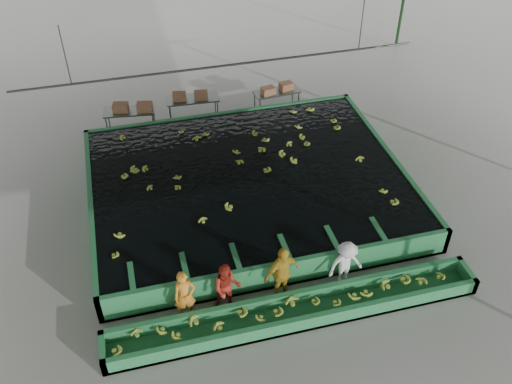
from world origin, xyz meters
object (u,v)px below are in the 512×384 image
object	(u,v)px
box_stack_right	(277,92)
worker_b	(227,288)
packing_table_left	(131,120)
box_stack_left	(133,111)
sorting_trough	(296,311)
worker_d	(346,264)
flotation_tank	(248,186)
worker_c	(282,274)
packing_table_mid	(193,108)
packing_table_right	(277,100)
box_stack_mid	(190,99)
worker_a	(185,296)

from	to	relation	value
box_stack_right	worker_b	bearing A→B (deg)	-113.79
packing_table_left	box_stack_left	distance (m)	0.47
sorting_trough	worker_d	distance (m)	1.89
packing_table_left	box_stack_right	bearing A→B (deg)	-0.01
worker_b	box_stack_left	size ratio (longest dim) A/B	1.06
flotation_tank	worker_c	xyz separation A→B (m)	(-0.17, -4.30, 0.44)
box_stack_left	worker_b	bearing A→B (deg)	-80.63
worker_c	worker_d	bearing A→B (deg)	-17.19
worker_d	packing_table_left	size ratio (longest dim) A/B	0.79
packing_table_left	packing_table_mid	xyz separation A→B (m)	(2.44, 0.20, 0.03)
flotation_tank	packing_table_right	world-z (taller)	flotation_tank
packing_table_left	box_stack_mid	bearing A→B (deg)	3.24
flotation_tank	worker_d	xyz separation A→B (m)	(1.64, -4.30, 0.30)
packing_table_right	box_stack_right	xyz separation A→B (m)	(0.00, -0.03, 0.41)
worker_a	box_stack_mid	size ratio (longest dim) A/B	1.17
worker_c	box_stack_right	xyz separation A→B (m)	(2.62, 9.30, -0.06)
worker_d	packing_table_mid	size ratio (longest dim) A/B	0.75
sorting_trough	packing_table_left	size ratio (longest dim) A/B	5.25
packing_table_mid	worker_d	bearing A→B (deg)	-75.15
sorting_trough	worker_a	bearing A→B (deg)	163.79
box_stack_mid	box_stack_left	bearing A→B (deg)	-174.57
sorting_trough	box_stack_left	xyz separation A→B (m)	(-3.17, 10.03, 0.62)
worker_b	packing_table_right	xyz separation A→B (m)	(4.10, 9.34, -0.36)
box_stack_mid	box_stack_right	distance (m)	3.43
worker_d	flotation_tank	bearing A→B (deg)	106.99
worker_b	packing_table_right	bearing A→B (deg)	74.79
worker_b	worker_c	size ratio (longest dim) A/B	0.87
packing_table_left	packing_table_right	xyz separation A→B (m)	(5.77, 0.03, -0.02)
packing_table_left	box_stack_mid	size ratio (longest dim) A/B	1.43
worker_b	box_stack_mid	bearing A→B (deg)	94.39
worker_d	packing_table_right	world-z (taller)	worker_d
packing_table_right	box_stack_mid	size ratio (longest dim) A/B	1.36
worker_b	packing_table_mid	size ratio (longest dim) A/B	0.76
worker_b	packing_table_mid	bearing A→B (deg)	93.87
worker_b	flotation_tank	bearing A→B (deg)	77.48
packing_table_right	box_stack_right	world-z (taller)	box_stack_right
worker_d	box_stack_left	distance (m)	10.41
packing_table_mid	box_stack_mid	bearing A→B (deg)	-144.14
packing_table_mid	box_stack_mid	distance (m)	0.47
worker_b	box_stack_mid	size ratio (longest dim) A/B	1.16
worker_b	box_stack_left	distance (m)	9.35
flotation_tank	box_stack_right	world-z (taller)	box_stack_right
worker_d	packing_table_left	xyz separation A→B (m)	(-4.96, 9.30, -0.32)
sorting_trough	worker_a	distance (m)	2.91
worker_b	packing_table_left	xyz separation A→B (m)	(-1.67, 9.30, -0.34)
flotation_tank	worker_c	world-z (taller)	worker_c
worker_c	packing_table_right	bearing A→B (deg)	57.14
sorting_trough	packing_table_right	distance (m)	10.43
worker_c	worker_d	xyz separation A→B (m)	(1.81, 0.00, -0.14)
worker_c	box_stack_mid	world-z (taller)	worker_c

